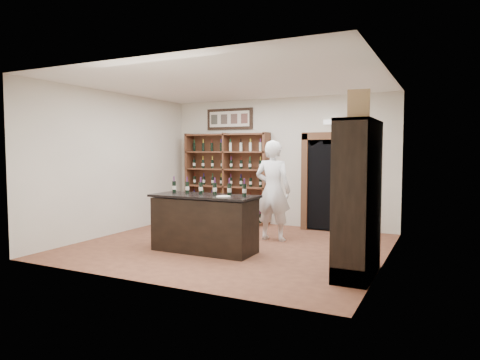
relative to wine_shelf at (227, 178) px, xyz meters
name	(u,v)px	position (x,y,z in m)	size (l,w,h in m)	color
floor	(230,246)	(1.30, -2.33, -1.10)	(5.50, 5.50, 0.00)	brown
ceiling	(230,83)	(1.30, -2.33, 1.90)	(5.50, 5.50, 0.00)	white
wall_back	(279,162)	(1.30, 0.17, 0.40)	(5.50, 0.04, 3.00)	silver
wall_left	(116,163)	(-1.45, -2.33, 0.40)	(0.04, 5.00, 3.00)	silver
wall_right	(386,168)	(4.05, -2.33, 0.40)	(0.04, 5.00, 3.00)	silver
wine_shelf	(227,178)	(0.00, 0.00, 0.00)	(2.20, 0.38, 2.20)	brown
framed_picture	(230,119)	(0.00, 0.14, 1.45)	(1.25, 0.04, 0.52)	black
arched_doorway	(329,179)	(2.55, 0.00, 0.04)	(1.17, 0.35, 2.17)	black
emergency_light	(331,122)	(2.55, 0.09, 1.30)	(0.30, 0.10, 0.10)	white
tasting_counter	(204,224)	(1.10, -2.93, -0.61)	(1.88, 0.78, 1.00)	black
counter_bottle_0	(174,187)	(0.38, -2.81, 0.01)	(0.07, 0.07, 0.30)	black
counter_bottle_1	(187,187)	(0.67, -2.81, 0.01)	(0.07, 0.07, 0.30)	black
counter_bottle_2	(201,188)	(0.96, -2.81, 0.01)	(0.07, 0.07, 0.30)	black
counter_bottle_3	(215,189)	(1.24, -2.81, 0.01)	(0.07, 0.07, 0.30)	black
counter_bottle_4	(229,189)	(1.53, -2.81, 0.01)	(0.07, 0.07, 0.30)	black
counter_bottle_5	(244,190)	(1.82, -2.81, 0.01)	(0.07, 0.07, 0.30)	black
side_cabinet	(360,223)	(3.82, -3.23, -0.35)	(0.48, 1.20, 2.20)	black
shopkeeper	(273,190)	(1.83, -1.52, -0.11)	(0.72, 0.47, 1.98)	white
plate	(223,197)	(1.57, -3.10, -0.09)	(0.24, 0.24, 0.02)	beige
wine_crate	(359,105)	(3.76, -3.14, 1.31)	(0.30, 0.13, 0.43)	tan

